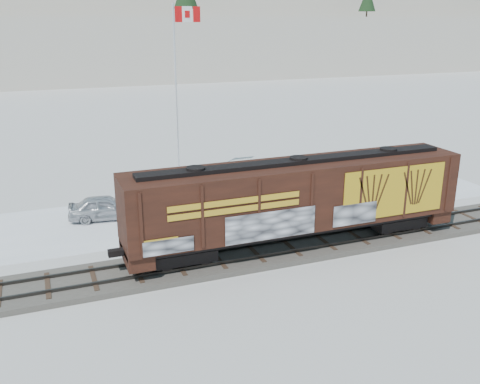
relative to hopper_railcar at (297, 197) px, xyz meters
name	(u,v)px	position (x,y,z in m)	size (l,w,h in m)	color
ground	(255,257)	(-2.33, 0.01, -2.95)	(500.00, 500.00, 0.00)	white
rail_track	(255,254)	(-2.33, 0.01, -2.80)	(50.00, 3.40, 0.43)	#59544C
parking_strip	(209,210)	(-2.33, 7.51, -2.93)	(40.00, 8.00, 0.03)	white
hillside	(60,8)	(-2.39, 139.80, 11.43)	(360.00, 110.00, 93.00)	white
hopper_railcar	(297,197)	(0.00, 0.00, 0.00)	(17.81, 3.06, 4.52)	black
flagpole	(179,123)	(-2.74, 12.86, 1.79)	(2.30, 0.90, 12.59)	silver
car_silver	(105,207)	(-8.67, 8.26, -2.18)	(1.74, 4.33, 1.48)	silver
car_white	(199,197)	(-2.78, 8.17, -2.18)	(1.55, 4.46, 1.47)	silver
car_dark	(355,181)	(8.69, 7.87, -2.27)	(1.81, 4.44, 1.29)	#202328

